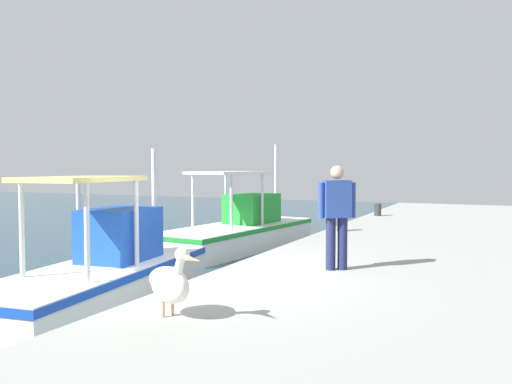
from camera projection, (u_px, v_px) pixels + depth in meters
name	position (u px, v px, depth m)	size (l,w,h in m)	color
fishing_boat_second	(103.00, 275.00, 8.94)	(5.34, 2.37, 2.87)	white
fishing_boat_third	(241.00, 230.00, 15.63)	(6.39, 2.63, 3.26)	white
pelican	(170.00, 282.00, 5.68)	(0.61, 0.94, 0.82)	tan
fisherman_standing	(337.00, 212.00, 8.32)	(0.44, 0.54, 1.71)	#1E234C
mooring_bollard_second	(341.00, 222.00, 13.49)	(0.22, 0.22, 0.47)	#333338
mooring_bollard_third	(378.00, 210.00, 17.77)	(0.24, 0.24, 0.43)	#333338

